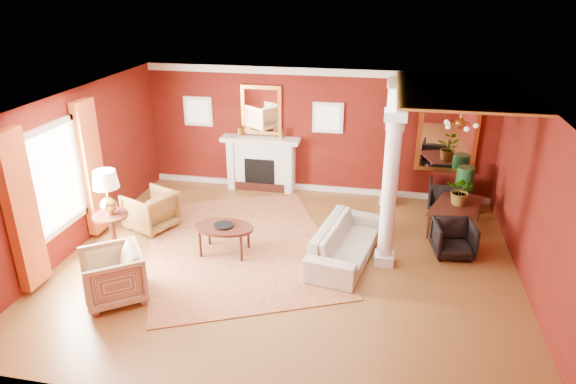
% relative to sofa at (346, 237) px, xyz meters
% --- Properties ---
extents(ground, '(8.00, 8.00, 0.00)m').
position_rel_sofa_xyz_m(ground, '(-1.01, -0.37, -0.44)').
color(ground, brown).
rests_on(ground, ground).
extents(room_shell, '(8.04, 7.04, 2.92)m').
position_rel_sofa_xyz_m(room_shell, '(-1.01, -0.37, 1.58)').
color(room_shell, '#64120D').
rests_on(room_shell, ground).
extents(fireplace, '(1.85, 0.42, 1.29)m').
position_rel_sofa_xyz_m(fireplace, '(-2.31, 2.94, 0.21)').
color(fireplace, white).
rests_on(fireplace, ground).
extents(overmantel_mirror, '(0.95, 0.07, 1.15)m').
position_rel_sofa_xyz_m(overmantel_mirror, '(-2.31, 3.08, 1.46)').
color(overmantel_mirror, gold).
rests_on(overmantel_mirror, fireplace).
extents(flank_window_left, '(0.70, 0.07, 0.70)m').
position_rel_sofa_xyz_m(flank_window_left, '(-3.86, 3.09, 1.36)').
color(flank_window_left, white).
rests_on(flank_window_left, room_shell).
extents(flank_window_right, '(0.70, 0.07, 0.70)m').
position_rel_sofa_xyz_m(flank_window_right, '(-0.76, 3.09, 1.36)').
color(flank_window_right, white).
rests_on(flank_window_right, room_shell).
extents(left_window, '(0.21, 2.55, 2.60)m').
position_rel_sofa_xyz_m(left_window, '(-4.90, -0.97, 0.99)').
color(left_window, white).
rests_on(left_window, room_shell).
extents(column_front, '(0.36, 0.36, 2.80)m').
position_rel_sofa_xyz_m(column_front, '(0.69, -0.07, 0.99)').
color(column_front, white).
rests_on(column_front, ground).
extents(column_back, '(0.36, 0.36, 2.80)m').
position_rel_sofa_xyz_m(column_back, '(0.69, 2.63, 0.99)').
color(column_back, white).
rests_on(column_back, ground).
extents(header_beam, '(0.30, 3.20, 0.32)m').
position_rel_sofa_xyz_m(header_beam, '(0.69, 1.53, 2.18)').
color(header_beam, white).
rests_on(header_beam, column_front).
extents(amber_ceiling, '(2.30, 3.40, 0.04)m').
position_rel_sofa_xyz_m(amber_ceiling, '(1.84, 1.38, 2.43)').
color(amber_ceiling, gold).
rests_on(amber_ceiling, room_shell).
extents(dining_mirror, '(1.30, 0.07, 1.70)m').
position_rel_sofa_xyz_m(dining_mirror, '(1.89, 3.08, 1.11)').
color(dining_mirror, gold).
rests_on(dining_mirror, room_shell).
extents(chandelier, '(0.60, 0.62, 0.75)m').
position_rel_sofa_xyz_m(chandelier, '(1.89, 1.43, 1.81)').
color(chandelier, '#B98B3A').
rests_on(chandelier, room_shell).
extents(crown_trim, '(8.00, 0.08, 0.16)m').
position_rel_sofa_xyz_m(crown_trim, '(-1.01, 3.09, 2.38)').
color(crown_trim, white).
rests_on(crown_trim, room_shell).
extents(base_trim, '(8.00, 0.08, 0.12)m').
position_rel_sofa_xyz_m(base_trim, '(-1.01, 3.09, -0.38)').
color(base_trim, white).
rests_on(base_trim, ground).
extents(rug, '(4.87, 5.43, 0.02)m').
position_rel_sofa_xyz_m(rug, '(-2.03, 0.05, -0.43)').
color(rug, maroon).
rests_on(rug, ground).
extents(sofa, '(1.05, 2.32, 0.87)m').
position_rel_sofa_xyz_m(sofa, '(0.00, 0.00, 0.00)').
color(sofa, beige).
rests_on(sofa, ground).
extents(armchair_leopard, '(1.07, 1.10, 0.88)m').
position_rel_sofa_xyz_m(armchair_leopard, '(-3.98, 0.44, 0.00)').
color(armchair_leopard, black).
rests_on(armchair_leopard, ground).
extents(armchair_stripe, '(1.21, 1.22, 0.93)m').
position_rel_sofa_xyz_m(armchair_stripe, '(-3.48, -1.99, 0.03)').
color(armchair_stripe, tan).
rests_on(armchair_stripe, ground).
extents(coffee_table, '(1.10, 1.10, 0.55)m').
position_rel_sofa_xyz_m(coffee_table, '(-2.21, -0.25, 0.07)').
color(coffee_table, black).
rests_on(coffee_table, ground).
extents(coffee_book, '(0.18, 0.03, 0.24)m').
position_rel_sofa_xyz_m(coffee_book, '(-2.26, -0.23, 0.24)').
color(coffee_book, black).
rests_on(coffee_book, coffee_table).
extents(side_table, '(0.64, 0.64, 1.59)m').
position_rel_sofa_xyz_m(side_table, '(-4.27, -0.55, 0.65)').
color(side_table, black).
rests_on(side_table, ground).
extents(dining_table, '(0.98, 1.59, 0.83)m').
position_rel_sofa_xyz_m(dining_table, '(2.08, 1.58, -0.02)').
color(dining_table, black).
rests_on(dining_table, ground).
extents(dining_chair_near, '(0.79, 0.75, 0.72)m').
position_rel_sofa_xyz_m(dining_chair_near, '(1.92, 0.50, -0.08)').
color(dining_chair_near, black).
rests_on(dining_chair_near, ground).
extents(dining_chair_far, '(0.74, 0.70, 0.71)m').
position_rel_sofa_xyz_m(dining_chair_far, '(1.94, 2.63, -0.08)').
color(dining_chair_far, black).
rests_on(dining_chair_far, ground).
extents(green_urn, '(0.42, 0.42, 1.00)m').
position_rel_sofa_xyz_m(green_urn, '(2.31, 2.61, -0.04)').
color(green_urn, '#15441E').
rests_on(green_urn, ground).
extents(potted_plant, '(0.71, 0.75, 0.48)m').
position_rel_sofa_xyz_m(potted_plant, '(2.12, 1.64, 0.63)').
color(potted_plant, '#26591E').
rests_on(potted_plant, dining_table).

